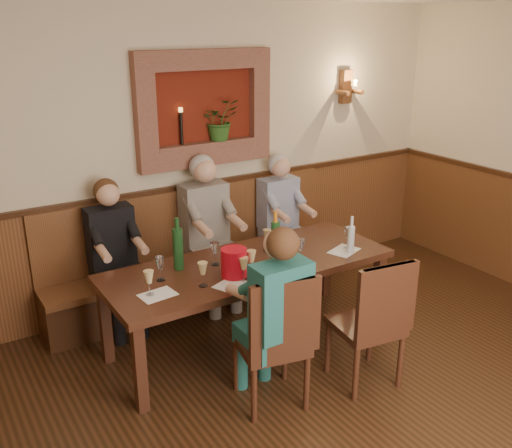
{
  "coord_description": "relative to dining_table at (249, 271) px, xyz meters",
  "views": [
    {
      "loc": [
        -2.24,
        -1.81,
        2.62
      ],
      "look_at": [
        0.1,
        1.9,
        1.05
      ],
      "focal_mm": 40.0,
      "sensor_mm": 36.0,
      "label": 1
    }
  ],
  "objects": [
    {
      "name": "room_shell",
      "position": [
        0.0,
        -1.85,
        1.21
      ],
      "size": [
        6.04,
        6.04,
        2.82
      ],
      "color": "beige",
      "rests_on": "ground"
    },
    {
      "name": "wainscoting",
      "position": [
        0.0,
        -1.85,
        -0.09
      ],
      "size": [
        6.02,
        6.02,
        1.15
      ],
      "color": "#583319",
      "rests_on": "ground"
    },
    {
      "name": "wall_niche",
      "position": [
        0.24,
        1.09,
        1.13
      ],
      "size": [
        1.36,
        0.3,
        1.06
      ],
      "color": "#60190D",
      "rests_on": "ground"
    },
    {
      "name": "wall_sconce",
      "position": [
        1.9,
        1.08,
        1.27
      ],
      "size": [
        0.25,
        0.2,
        0.35
      ],
      "color": "#583319",
      "rests_on": "ground"
    },
    {
      "name": "dining_table",
      "position": [
        0.0,
        0.0,
        0.0
      ],
      "size": [
        2.4,
        0.9,
        0.75
      ],
      "color": "#371C10",
      "rests_on": "ground"
    },
    {
      "name": "bench",
      "position": [
        0.0,
        0.94,
        -0.35
      ],
      "size": [
        3.0,
        0.45,
        1.11
      ],
      "color": "#381E0F",
      "rests_on": "ground"
    },
    {
      "name": "chair_near_left",
      "position": [
        -0.29,
        -0.77,
        -0.37
      ],
      "size": [
        0.55,
        0.55,
        1.04
      ],
      "rotation": [
        0.0,
        0.0,
        -0.21
      ],
      "color": "#371C10",
      "rests_on": "ground"
    },
    {
      "name": "chair_near_right",
      "position": [
        0.46,
        -0.94,
        -0.37
      ],
      "size": [
        0.52,
        0.52,
        1.04
      ],
      "rotation": [
        0.0,
        0.0,
        -0.15
      ],
      "color": "#371C10",
      "rests_on": "ground"
    },
    {
      "name": "person_bench_left",
      "position": [
        -0.84,
        0.84,
        -0.11
      ],
      "size": [
        0.4,
        0.48,
        1.37
      ],
      "color": "black",
      "rests_on": "ground"
    },
    {
      "name": "person_bench_mid",
      "position": [
        0.07,
        0.84,
        -0.07
      ],
      "size": [
        0.44,
        0.53,
        1.46
      ],
      "color": "#585450",
      "rests_on": "ground"
    },
    {
      "name": "person_bench_right",
      "position": [
        0.92,
        0.84,
        -0.11
      ],
      "size": [
        0.4,
        0.49,
        1.37
      ],
      "color": "navy",
      "rests_on": "ground"
    },
    {
      "name": "person_chair_front",
      "position": [
        -0.28,
        -0.78,
        -0.11
      ],
      "size": [
        0.4,
        0.49,
        1.38
      ],
      "color": "#174152",
      "rests_on": "ground"
    },
    {
      "name": "spittoon_bucket",
      "position": [
        -0.24,
        -0.17,
        0.19
      ],
      "size": [
        0.24,
        0.24,
        0.23
      ],
      "primitive_type": "cylinder",
      "rotation": [
        0.0,
        0.0,
        0.21
      ],
      "color": "red",
      "rests_on": "dining_table"
    },
    {
      "name": "wine_bottle_green_a",
      "position": [
        0.24,
        -0.02,
        0.24
      ],
      "size": [
        0.09,
        0.09,
        0.4
      ],
      "rotation": [
        0.0,
        0.0,
        -0.29
      ],
      "color": "#19471E",
      "rests_on": "dining_table"
    },
    {
      "name": "wine_bottle_green_b",
      "position": [
        -0.54,
        0.19,
        0.25
      ],
      "size": [
        0.09,
        0.09,
        0.43
      ],
      "rotation": [
        0.0,
        0.0,
        -0.15
      ],
      "color": "#19471E",
      "rests_on": "dining_table"
    },
    {
      "name": "water_bottle",
      "position": [
        0.83,
        -0.3,
        0.21
      ],
      "size": [
        0.08,
        0.08,
        0.33
      ],
      "rotation": [
        0.0,
        0.0,
        -0.33
      ],
      "color": "silver",
      "rests_on": "dining_table"
    },
    {
      "name": "tasting_sheet_a",
      "position": [
        -0.87,
        -0.15,
        0.08
      ],
      "size": [
        0.27,
        0.21,
        0.0
      ],
      "primitive_type": "cube",
      "rotation": [
        0.0,
        0.0,
        0.1
      ],
      "color": "white",
      "rests_on": "dining_table"
    },
    {
      "name": "tasting_sheet_b",
      "position": [
        0.07,
        -0.23,
        0.08
      ],
      "size": [
        0.3,
        0.27,
        0.0
      ],
      "primitive_type": "cube",
      "rotation": [
        0.0,
        0.0,
        -0.44
      ],
      "color": "white",
      "rests_on": "dining_table"
    },
    {
      "name": "tasting_sheet_c",
      "position": [
        0.82,
        -0.23,
        0.08
      ],
      "size": [
        0.32,
        0.27,
        0.0
      ],
      "primitive_type": "cube",
      "rotation": [
        0.0,
        0.0,
        0.35
      ],
      "color": "white",
      "rests_on": "dining_table"
    },
    {
      "name": "tasting_sheet_d",
      "position": [
        -0.34,
        -0.28,
        0.08
      ],
      "size": [
        0.29,
        0.26,
        0.0
      ],
      "primitive_type": "cube",
      "rotation": [
        0.0,
        0.0,
        0.4
      ],
      "color": "white",
      "rests_on": "dining_table"
    },
    {
      "name": "wine_glass_0",
      "position": [
        -0.91,
        -0.12,
        0.17
      ],
      "size": [
        0.08,
        0.08,
        0.19
      ],
      "primitive_type": null,
      "color": "#DBC483",
      "rests_on": "dining_table"
    },
    {
      "name": "wine_glass_1",
      "position": [
        -0.75,
        0.07,
        0.17
      ],
      "size": [
        0.08,
        0.08,
        0.19
      ],
      "primitive_type": null,
      "color": "white",
      "rests_on": "dining_table"
    },
    {
      "name": "wine_glass_2",
      "position": [
        0.37,
        -0.2,
        0.17
      ],
      "size": [
        0.08,
        0.08,
        0.19
      ],
      "primitive_type": null,
      "color": "white",
      "rests_on": "dining_table"
    },
    {
      "name": "wine_glass_3",
      "position": [
        -0.26,
        0.11,
        0.17
      ],
      "size": [
        0.08,
        0.08,
        0.19
      ],
      "primitive_type": null,
      "color": "white",
      "rests_on": "dining_table"
    },
    {
      "name": "wine_glass_4",
      "position": [
        0.27,
        0.13,
        0.17
      ],
      "size": [
        0.08,
        0.08,
        0.19
      ],
      "primitive_type": null,
      "color": "#DBC483",
      "rests_on": "dining_table"
    },
    {
      "name": "wine_glass_5",
      "position": [
        -0.22,
        -0.27,
        0.17
      ],
      "size": [
        0.08,
        0.08,
        0.19
      ],
      "primitive_type": null,
      "color": "#DBC483",
      "rests_on": "dining_table"
    },
    {
      "name": "wine_glass_6",
      "position": [
        -0.1,
        -0.19,
        0.17
      ],
      "size": [
        0.08,
        0.08,
        0.19
      ],
      "primitive_type": null,
      "color": "#DBC483",
      "rests_on": "dining_table"
    },
    {
      "name": "wine_glass_7",
      "position": [
        -0.52,
        -0.19,
        0.17
      ],
      "size": [
        0.08,
        0.08,
        0.19
      ],
      "primitive_type": null,
      "color": "#DBC483",
      "rests_on": "dining_table"
    },
    {
      "name": "wine_glass_8",
      "position": [
        0.89,
        -0.19,
        0.17
      ],
      "size": [
        0.08,
        0.08,
        0.19
      ],
      "primitive_type": null,
      "color": "white",
      "rests_on": "dining_table"
    }
  ]
}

